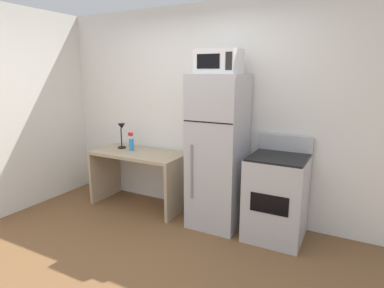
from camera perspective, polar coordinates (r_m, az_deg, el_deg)
name	(u,v)px	position (r m, az deg, el deg)	size (l,w,h in m)	color
ground_plane	(128,276)	(3.15, -11.44, -22.10)	(12.00, 12.00, 0.00)	brown
wall_back_white	(209,112)	(4.07, 3.13, 5.79)	(5.00, 0.10, 2.60)	white
desk	(139,168)	(4.36, -9.48, -4.24)	(1.26, 0.60, 0.75)	tan
desk_lamp	(122,131)	(4.51, -12.48, 2.20)	(0.14, 0.12, 0.35)	black
spray_bottle	(131,143)	(4.39, -10.80, 0.11)	(0.06, 0.06, 0.25)	#2D8CEA
refrigerator	(218,152)	(3.69, 4.70, -1.47)	(0.58, 0.62, 1.77)	#B7B7BC
microwave	(219,62)	(3.57, 4.86, 14.46)	(0.46, 0.35, 0.26)	silver
oven_range	(276,197)	(3.62, 14.84, -9.12)	(0.60, 0.61, 1.10)	#B7B7BC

